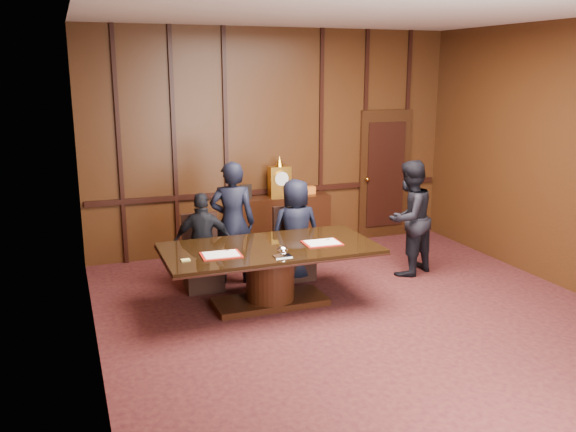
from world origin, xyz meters
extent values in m
plane|color=black|center=(0.00, 0.00, 0.00)|extent=(7.00, 7.00, 0.00)
plane|color=silver|center=(0.00, 0.00, 3.50)|extent=(7.00, 7.00, 0.00)
cube|color=black|center=(0.00, 3.50, 1.75)|extent=(6.00, 0.04, 3.50)
cube|color=black|center=(-3.00, 0.00, 1.75)|extent=(0.04, 7.00, 3.50)
cube|color=black|center=(0.00, 3.47, 0.95)|extent=(5.90, 0.05, 0.08)
cube|color=black|center=(2.00, 3.46, 1.10)|extent=(0.95, 0.06, 2.20)
sphere|color=gold|center=(1.63, 3.39, 1.05)|extent=(0.08, 0.08, 0.08)
cube|color=black|center=(0.00, 3.26, 0.45)|extent=(1.60, 0.45, 0.90)
cube|color=black|center=(-0.70, 3.26, 0.03)|extent=(0.12, 0.40, 0.06)
cube|color=black|center=(0.70, 3.26, 0.03)|extent=(0.12, 0.40, 0.06)
cube|color=gold|center=(0.00, 3.26, 1.14)|extent=(0.34, 0.18, 0.48)
cylinder|color=white|center=(0.00, 3.16, 1.20)|extent=(0.22, 0.03, 0.22)
cone|color=gold|center=(0.00, 3.26, 1.46)|extent=(0.14, 0.14, 0.16)
cube|color=black|center=(-0.55, 3.28, 1.01)|extent=(0.18, 0.04, 0.22)
cube|color=orange|center=(0.50, 3.28, 0.96)|extent=(0.22, 0.12, 0.12)
cube|color=black|center=(-0.90, 1.10, 0.04)|extent=(1.40, 0.60, 0.08)
cylinder|color=black|center=(-0.90, 1.10, 0.39)|extent=(0.60, 0.60, 0.62)
cube|color=black|center=(-0.90, 1.10, 0.71)|extent=(2.62, 1.32, 0.02)
cube|color=black|center=(-0.90, 1.10, 0.73)|extent=(2.60, 1.30, 0.06)
cube|color=#A7190F|center=(-1.55, 0.94, 0.77)|extent=(0.48, 0.35, 0.01)
cube|color=white|center=(-1.55, 0.94, 0.78)|extent=(0.41, 0.30, 0.01)
cube|color=#A7190F|center=(-0.25, 0.99, 0.77)|extent=(0.47, 0.35, 0.01)
cube|color=white|center=(-0.25, 0.99, 0.78)|extent=(0.41, 0.30, 0.01)
cube|color=white|center=(-0.90, 0.65, 0.77)|extent=(0.20, 0.14, 0.01)
ellipsoid|color=white|center=(-0.90, 0.65, 0.82)|extent=(0.13, 0.13, 0.10)
cube|color=#D4CC67|center=(-1.98, 0.89, 0.77)|extent=(0.10, 0.08, 0.01)
cube|color=black|center=(-1.55, 1.95, 0.23)|extent=(0.50, 0.50, 0.46)
cube|color=black|center=(-1.54, 2.16, 0.72)|extent=(0.48, 0.08, 0.55)
cylinder|color=black|center=(-1.75, 1.75, 0.12)|extent=(0.04, 0.04, 0.23)
cylinder|color=black|center=(-1.35, 2.15, 0.12)|extent=(0.04, 0.04, 0.23)
cube|color=black|center=(-0.25, 1.95, 0.23)|extent=(0.48, 0.48, 0.46)
cube|color=black|center=(-0.25, 2.16, 0.72)|extent=(0.48, 0.06, 0.55)
cylinder|color=black|center=(-0.45, 1.75, 0.12)|extent=(0.04, 0.04, 0.23)
cylinder|color=black|center=(-0.05, 2.15, 0.12)|extent=(0.04, 0.04, 0.23)
imported|color=black|center=(-1.55, 1.90, 0.66)|extent=(0.83, 0.50, 1.32)
imported|color=black|center=(-0.25, 1.90, 0.71)|extent=(0.71, 0.47, 1.42)
imported|color=black|center=(-1.10, 2.09, 0.84)|extent=(0.70, 0.57, 1.68)
imported|color=black|center=(1.33, 1.55, 0.82)|extent=(0.98, 0.89, 1.64)
camera|label=1|loc=(-3.19, -5.67, 2.87)|focal=38.00mm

